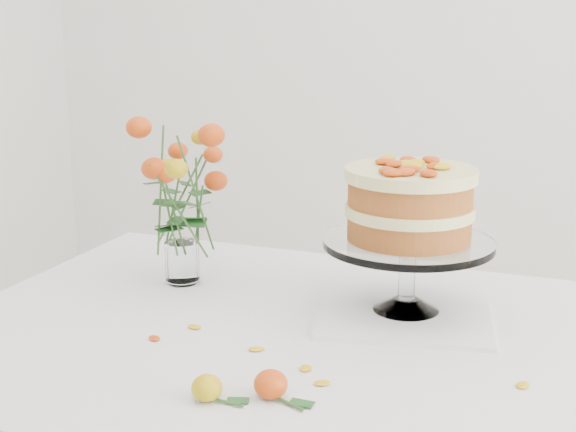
# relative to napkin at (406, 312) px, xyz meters

# --- Properties ---
(table) EXTENTS (1.43, 0.93, 0.76)m
(table) POSITION_rel_napkin_xyz_m (-0.07, -0.15, -0.09)
(table) COLOR tan
(table) RESTS_ON ground
(napkin) EXTENTS (0.36, 0.36, 0.01)m
(napkin) POSITION_rel_napkin_xyz_m (0.00, 0.00, 0.00)
(napkin) COLOR white
(napkin) RESTS_ON table
(cake_stand) EXTENTS (0.31, 0.31, 0.28)m
(cake_stand) POSITION_rel_napkin_xyz_m (0.00, 0.00, 0.19)
(cake_stand) COLOR white
(cake_stand) RESTS_ON napkin
(rose_vase) EXTENTS (0.28, 0.28, 0.35)m
(rose_vase) POSITION_rel_napkin_xyz_m (-0.47, 0.01, 0.20)
(rose_vase) COLOR white
(rose_vase) RESTS_ON table
(loose_rose_near) EXTENTS (0.08, 0.05, 0.04)m
(loose_rose_near) POSITION_rel_napkin_xyz_m (-0.19, -0.43, 0.01)
(loose_rose_near) COLOR gold
(loose_rose_near) RESTS_ON table
(loose_rose_far) EXTENTS (0.08, 0.05, 0.04)m
(loose_rose_far) POSITION_rel_napkin_xyz_m (-0.11, -0.39, 0.02)
(loose_rose_far) COLOR #D1450A
(loose_rose_far) RESTS_ON table
(stray_petal_a) EXTENTS (0.03, 0.02, 0.00)m
(stray_petal_a) POSITION_rel_napkin_xyz_m (-0.19, -0.25, -0.00)
(stray_petal_a) COLOR #E7AF0E
(stray_petal_a) RESTS_ON table
(stray_petal_b) EXTENTS (0.03, 0.02, 0.00)m
(stray_petal_b) POSITION_rel_napkin_xyz_m (-0.09, -0.29, -0.00)
(stray_petal_b) COLOR #E7AF0E
(stray_petal_b) RESTS_ON table
(stray_petal_c) EXTENTS (0.03, 0.02, 0.00)m
(stray_petal_c) POSITION_rel_napkin_xyz_m (-0.05, -0.33, -0.00)
(stray_petal_c) COLOR #E7AF0E
(stray_petal_c) RESTS_ON table
(stray_petal_d) EXTENTS (0.03, 0.02, 0.00)m
(stray_petal_d) POSITION_rel_napkin_xyz_m (-0.33, -0.20, -0.00)
(stray_petal_d) COLOR #E7AF0E
(stray_petal_d) RESTS_ON table
(stray_petal_e) EXTENTS (0.03, 0.02, 0.00)m
(stray_petal_e) POSITION_rel_napkin_xyz_m (-0.37, -0.27, -0.00)
(stray_petal_e) COLOR #E7AF0E
(stray_petal_e) RESTS_ON table
(stray_petal_f) EXTENTS (0.03, 0.02, 0.00)m
(stray_petal_f) POSITION_rel_napkin_xyz_m (0.23, -0.23, -0.00)
(stray_petal_f) COLOR #E7AF0E
(stray_petal_f) RESTS_ON table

